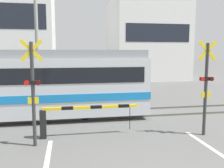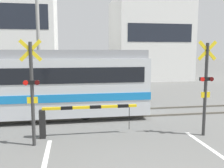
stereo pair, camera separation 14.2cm
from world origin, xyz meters
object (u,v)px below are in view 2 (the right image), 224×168
pedestrian (117,84)px  crossing_signal_right (206,84)px  crossing_barrier_near (68,116)px  crossing_signal_left (32,88)px  crossing_barrier_far (132,90)px

pedestrian → crossing_signal_right: bearing=-77.5°
crossing_barrier_near → crossing_signal_left: bearing=-148.6°
crossing_barrier_near → crossing_signal_left: (-1.07, -0.65, 1.08)m
crossing_barrier_near → crossing_barrier_far: size_ratio=1.00×
crossing_barrier_near → crossing_signal_right: 4.89m
crossing_barrier_near → crossing_signal_right: bearing=-7.8°
crossing_signal_right → pedestrian: size_ratio=2.06×
crossing_signal_left → pedestrian: bearing=61.9°
crossing_signal_right → crossing_barrier_far: bearing=100.0°
crossing_barrier_far → crossing_signal_right: 6.25m
crossing_barrier_far → pedestrian: 1.74m
pedestrian → crossing_signal_left: bearing=-118.1°
crossing_barrier_near → crossing_signal_left: crossing_signal_left is taller
crossing_barrier_near → pedestrian: bearing=66.7°
crossing_barrier_near → crossing_barrier_far: 6.53m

